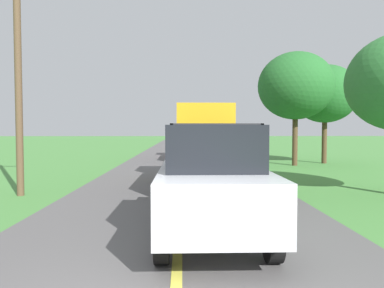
{
  "coord_description": "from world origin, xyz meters",
  "views": [
    {
      "loc": [
        0.07,
        -2.98,
        1.93
      ],
      "look_at": [
        0.43,
        9.8,
        1.4
      ],
      "focal_mm": 32.83,
      "sensor_mm": 36.0,
      "label": 1
    }
  ],
  "objects_px": {
    "following_car": "(211,179)",
    "roadside_tree_mid_right": "(296,86)",
    "roadside_tree_near_left": "(325,94)",
    "banana_truck_near": "(206,143)",
    "banana_truck_far": "(198,137)",
    "utility_pole_roadside": "(18,58)"
  },
  "relations": [
    {
      "from": "following_car",
      "to": "roadside_tree_mid_right",
      "type": "bearing_deg",
      "value": 66.23
    },
    {
      "from": "roadside_tree_near_left",
      "to": "roadside_tree_mid_right",
      "type": "distance_m",
      "value": 2.4
    },
    {
      "from": "banana_truck_near",
      "to": "banana_truck_far",
      "type": "relative_size",
      "value": 1.0
    },
    {
      "from": "banana_truck_far",
      "to": "roadside_tree_near_left",
      "type": "height_order",
      "value": "roadside_tree_near_left"
    },
    {
      "from": "banana_truck_far",
      "to": "roadside_tree_mid_right",
      "type": "bearing_deg",
      "value": -38.2
    },
    {
      "from": "roadside_tree_mid_right",
      "to": "banana_truck_near",
      "type": "bearing_deg",
      "value": -129.55
    },
    {
      "from": "banana_truck_far",
      "to": "following_car",
      "type": "bearing_deg",
      "value": -91.78
    },
    {
      "from": "utility_pole_roadside",
      "to": "banana_truck_near",
      "type": "bearing_deg",
      "value": 19.72
    },
    {
      "from": "banana_truck_near",
      "to": "roadside_tree_mid_right",
      "type": "relative_size",
      "value": 0.96
    },
    {
      "from": "roadside_tree_near_left",
      "to": "following_car",
      "type": "bearing_deg",
      "value": -118.96
    },
    {
      "from": "banana_truck_near",
      "to": "following_car",
      "type": "relative_size",
      "value": 1.42
    },
    {
      "from": "banana_truck_near",
      "to": "roadside_tree_near_left",
      "type": "relative_size",
      "value": 1.04
    },
    {
      "from": "banana_truck_far",
      "to": "utility_pole_roadside",
      "type": "height_order",
      "value": "utility_pole_roadside"
    },
    {
      "from": "banana_truck_near",
      "to": "roadside_tree_mid_right",
      "type": "height_order",
      "value": "roadside_tree_mid_right"
    },
    {
      "from": "utility_pole_roadside",
      "to": "roadside_tree_mid_right",
      "type": "bearing_deg",
      "value": 37.58
    },
    {
      "from": "banana_truck_far",
      "to": "following_car",
      "type": "xyz_separation_m",
      "value": [
        -0.51,
        -16.53,
        -0.4
      ]
    },
    {
      "from": "utility_pole_roadside",
      "to": "banana_truck_far",
      "type": "bearing_deg",
      "value": 64.9
    },
    {
      "from": "banana_truck_near",
      "to": "roadside_tree_near_left",
      "type": "height_order",
      "value": "roadside_tree_near_left"
    },
    {
      "from": "roadside_tree_mid_right",
      "to": "following_car",
      "type": "bearing_deg",
      "value": -113.77
    },
    {
      "from": "banana_truck_near",
      "to": "utility_pole_roadside",
      "type": "distance_m",
      "value": 6.42
    },
    {
      "from": "banana_truck_near",
      "to": "roadside_tree_near_left",
      "type": "distance_m",
      "value": 10.7
    },
    {
      "from": "banana_truck_near",
      "to": "roadside_tree_mid_right",
      "type": "xyz_separation_m",
      "value": [
        5.18,
        6.28,
        2.77
      ]
    }
  ]
}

